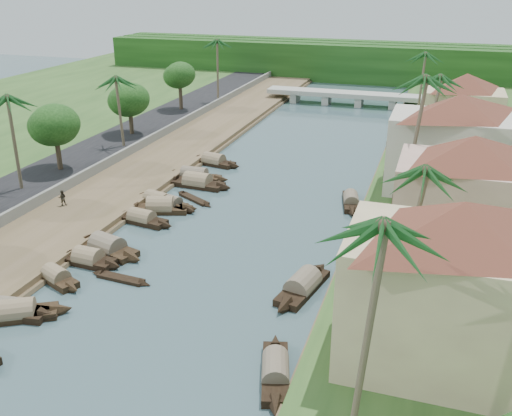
% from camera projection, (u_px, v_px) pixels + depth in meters
% --- Properties ---
extents(ground, '(220.00, 220.00, 0.00)m').
position_uv_depth(ground, '(168.00, 307.00, 41.47)').
color(ground, '#3B5459').
rests_on(ground, ground).
extents(left_bank, '(10.00, 180.00, 0.80)m').
position_uv_depth(left_bank, '(118.00, 187.00, 63.46)').
color(left_bank, brown).
rests_on(left_bank, ground).
extents(right_bank, '(16.00, 180.00, 1.20)m').
position_uv_depth(right_bank, '(446.00, 225.00, 53.36)').
color(right_bank, '#27491D').
rests_on(right_bank, ground).
extents(road, '(8.00, 180.00, 1.40)m').
position_uv_depth(road, '(53.00, 177.00, 65.78)').
color(road, black).
rests_on(road, ground).
extents(retaining_wall, '(0.40, 180.00, 1.10)m').
position_uv_depth(retaining_wall, '(84.00, 175.00, 64.30)').
color(retaining_wall, slate).
rests_on(retaining_wall, left_bank).
extents(treeline, '(120.00, 14.00, 8.00)m').
position_uv_depth(treeline, '(366.00, 62.00, 127.76)').
color(treeline, '#12340E').
rests_on(treeline, ground).
extents(bridge, '(28.00, 4.00, 2.40)m').
position_uv_depth(bridge, '(343.00, 95.00, 104.04)').
color(bridge, '#9C9D93').
rests_on(bridge, ground).
extents(building_near, '(14.85, 14.85, 10.20)m').
position_uv_depth(building_near, '(453.00, 285.00, 31.82)').
color(building_near, beige).
rests_on(building_near, right_bank).
extents(building_mid, '(14.11, 14.11, 9.70)m').
position_uv_depth(building_mid, '(467.00, 193.00, 45.69)').
color(building_mid, '#CCA190').
rests_on(building_mid, right_bank).
extents(building_far, '(15.59, 15.59, 10.20)m').
position_uv_depth(building_far, '(455.00, 143.00, 58.17)').
color(building_far, beige).
rests_on(building_far, right_bank).
extents(building_distant, '(12.62, 12.62, 9.20)m').
position_uv_depth(building_distant, '(463.00, 108.00, 75.64)').
color(building_distant, beige).
rests_on(building_distant, right_bank).
extents(sampan_2, '(7.65, 5.37, 2.11)m').
position_uv_depth(sampan_2, '(15.00, 313.00, 39.93)').
color(sampan_2, black).
rests_on(sampan_2, ground).
extents(sampan_3, '(7.61, 2.59, 2.04)m').
position_uv_depth(sampan_3, '(11.00, 311.00, 40.24)').
color(sampan_3, black).
rests_on(sampan_3, ground).
extents(sampan_4, '(6.15, 3.67, 1.81)m').
position_uv_depth(sampan_4, '(56.00, 277.00, 44.68)').
color(sampan_4, black).
rests_on(sampan_4, ground).
extents(sampan_5, '(6.56, 2.07, 2.09)m').
position_uv_depth(sampan_5, '(89.00, 259.00, 47.43)').
color(sampan_5, black).
rests_on(sampan_5, ground).
extents(sampan_6, '(8.35, 4.09, 2.41)m').
position_uv_depth(sampan_6, '(108.00, 248.00, 49.43)').
color(sampan_6, black).
rests_on(sampan_6, ground).
extents(sampan_7, '(7.43, 2.61, 1.98)m').
position_uv_depth(sampan_7, '(142.00, 219.00, 55.22)').
color(sampan_7, black).
rests_on(sampan_7, ground).
extents(sampan_8, '(7.93, 4.05, 2.38)m').
position_uv_depth(sampan_8, '(160.00, 208.00, 57.81)').
color(sampan_8, black).
rests_on(sampan_8, ground).
extents(sampan_9, '(7.26, 3.44, 1.87)m').
position_uv_depth(sampan_9, '(170.00, 204.00, 58.90)').
color(sampan_9, black).
rests_on(sampan_9, ground).
extents(sampan_10, '(7.62, 3.68, 2.08)m').
position_uv_depth(sampan_10, '(157.00, 201.00, 59.50)').
color(sampan_10, black).
rests_on(sampan_10, ground).
extents(sampan_11, '(8.70, 2.47, 2.44)m').
position_uv_depth(sampan_11, '(197.00, 183.00, 64.64)').
color(sampan_11, black).
rests_on(sampan_11, ground).
extents(sampan_12, '(8.76, 1.83, 2.10)m').
position_uv_depth(sampan_12, '(194.00, 176.00, 66.98)').
color(sampan_12, black).
rests_on(sampan_12, ground).
extents(sampan_13, '(8.06, 3.27, 2.17)m').
position_uv_depth(sampan_13, '(214.00, 161.00, 71.99)').
color(sampan_13, black).
rests_on(sampan_13, ground).
extents(sampan_14, '(3.54, 7.87, 1.93)m').
position_uv_depth(sampan_14, '(275.00, 371.00, 34.15)').
color(sampan_14, black).
rests_on(sampan_14, ground).
extents(sampan_15, '(3.43, 8.74, 2.28)m').
position_uv_depth(sampan_15, '(303.00, 286.00, 43.41)').
color(sampan_15, black).
rests_on(sampan_15, ground).
extents(sampan_16, '(2.94, 7.60, 1.88)m').
position_uv_depth(sampan_16, '(351.00, 201.00, 59.56)').
color(sampan_16, black).
rests_on(sampan_16, ground).
extents(canoe_1, '(5.60, 1.29, 0.90)m').
position_uv_depth(canoe_1, '(121.00, 279.00, 45.07)').
color(canoe_1, black).
rests_on(canoe_1, ground).
extents(canoe_2, '(5.69, 3.80, 0.88)m').
position_uv_depth(canoe_2, '(194.00, 199.00, 60.88)').
color(canoe_2, black).
rests_on(canoe_2, ground).
extents(palm_0, '(3.20, 3.20, 13.30)m').
position_uv_depth(palm_0, '(371.00, 229.00, 23.70)').
color(palm_0, brown).
rests_on(palm_0, ground).
extents(palm_1, '(3.20, 3.20, 10.97)m').
position_uv_depth(palm_1, '(414.00, 171.00, 37.51)').
color(palm_1, brown).
rests_on(palm_1, ground).
extents(palm_2, '(3.20, 3.20, 14.48)m').
position_uv_depth(palm_2, '(418.00, 81.00, 49.54)').
color(palm_2, brown).
rests_on(palm_2, ground).
extents(palm_3, '(3.20, 3.20, 12.03)m').
position_uv_depth(palm_3, '(433.00, 78.00, 64.57)').
color(palm_3, brown).
rests_on(palm_3, ground).
extents(palm_5, '(3.20, 3.20, 11.23)m').
position_uv_depth(palm_5, '(7.00, 99.00, 56.69)').
color(palm_5, brown).
rests_on(palm_5, ground).
extents(palm_6, '(3.20, 3.20, 10.38)m').
position_uv_depth(palm_6, '(117.00, 80.00, 71.78)').
color(palm_6, brown).
rests_on(palm_6, ground).
extents(palm_7, '(3.20, 3.20, 12.04)m').
position_uv_depth(palm_7, '(424.00, 55.00, 82.42)').
color(palm_7, brown).
rests_on(palm_7, ground).
extents(palm_8, '(3.20, 3.20, 11.93)m').
position_uv_depth(palm_8, '(217.00, 42.00, 97.25)').
color(palm_8, brown).
rests_on(palm_8, ground).
extents(tree_3, '(5.50, 5.50, 7.46)m').
position_uv_depth(tree_3, '(55.00, 126.00, 64.23)').
color(tree_3, '#4E3D2C').
rests_on(tree_3, ground).
extents(tree_4, '(5.37, 5.37, 6.99)m').
position_uv_depth(tree_4, '(129.00, 100.00, 78.95)').
color(tree_4, '#4E3D2C').
rests_on(tree_4, ground).
extents(tree_5, '(4.83, 4.83, 7.56)m').
position_uv_depth(tree_5, '(180.00, 76.00, 93.08)').
color(tree_5, '#4E3D2C').
rests_on(tree_5, ground).
extents(tree_6, '(4.77, 4.77, 7.18)m').
position_uv_depth(tree_6, '(506.00, 143.00, 58.51)').
color(tree_6, '#4E3D2C').
rests_on(tree_6, ground).
extents(person_far, '(0.97, 0.91, 1.59)m').
position_uv_depth(person_far, '(62.00, 198.00, 57.16)').
color(person_far, '#312C22').
rests_on(person_far, left_bank).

